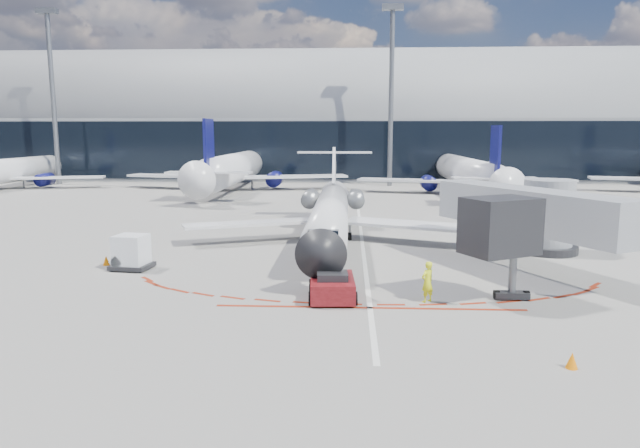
{
  "coord_description": "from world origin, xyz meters",
  "views": [
    {
      "loc": [
        -1.0,
        -36.37,
        7.85
      ],
      "look_at": [
        -2.73,
        -2.28,
        2.33
      ],
      "focal_mm": 32.0,
      "sensor_mm": 36.0,
      "label": 1
    }
  ],
  "objects_px": {
    "ramp_worker": "(427,282)",
    "regional_jet": "(330,213)",
    "pushback_tug": "(332,286)",
    "uld_container": "(131,252)"
  },
  "relations": [
    {
      "from": "pushback_tug",
      "to": "ramp_worker",
      "type": "height_order",
      "value": "ramp_worker"
    },
    {
      "from": "pushback_tug",
      "to": "uld_container",
      "type": "distance_m",
      "value": 12.9
    },
    {
      "from": "ramp_worker",
      "to": "uld_container",
      "type": "bearing_deg",
      "value": -58.62
    },
    {
      "from": "regional_jet",
      "to": "ramp_worker",
      "type": "distance_m",
      "value": 14.93
    },
    {
      "from": "ramp_worker",
      "to": "regional_jet",
      "type": "bearing_deg",
      "value": -109.94
    },
    {
      "from": "ramp_worker",
      "to": "uld_container",
      "type": "height_order",
      "value": "uld_container"
    },
    {
      "from": "pushback_tug",
      "to": "uld_container",
      "type": "xyz_separation_m",
      "value": [
        -11.75,
        5.3,
        0.4
      ]
    },
    {
      "from": "ramp_worker",
      "to": "pushback_tug",
      "type": "bearing_deg",
      "value": -43.57
    },
    {
      "from": "pushback_tug",
      "to": "ramp_worker",
      "type": "distance_m",
      "value": 4.46
    },
    {
      "from": "pushback_tug",
      "to": "ramp_worker",
      "type": "relative_size",
      "value": 2.72
    }
  ]
}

